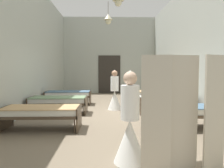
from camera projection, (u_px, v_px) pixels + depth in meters
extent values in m
cube|color=#7A6B56|center=(113.00, 115.00, 7.21)|extent=(6.38, 13.20, 0.10)
cube|color=#B2B7AD|center=(109.00, 55.00, 13.43)|extent=(6.18, 0.20, 4.82)
cube|color=#B2B7AD|center=(23.00, 42.00, 6.95)|extent=(0.20, 12.60, 4.82)
cube|color=#B2B7AD|center=(200.00, 43.00, 7.13)|extent=(0.20, 12.60, 4.82)
cube|color=#2D2823|center=(109.00, 74.00, 13.39)|extent=(1.40, 0.06, 2.40)
sphere|color=beige|center=(118.00, 3.00, 8.04)|extent=(0.28, 0.28, 0.28)
cylinder|color=brown|center=(108.00, 8.00, 10.19)|extent=(0.02, 0.02, 0.60)
cone|color=beige|center=(108.00, 17.00, 10.22)|extent=(0.44, 0.44, 0.28)
sphere|color=beige|center=(108.00, 22.00, 10.24)|extent=(0.28, 0.28, 0.28)
cylinder|color=#473828|center=(13.00, 119.00, 5.57)|extent=(0.03, 0.03, 0.34)
cylinder|color=#473828|center=(75.00, 126.00, 4.91)|extent=(0.03, 0.03, 0.34)
cylinder|color=#473828|center=(79.00, 119.00, 5.63)|extent=(0.03, 0.03, 0.34)
cube|color=#473828|center=(42.00, 115.00, 5.23)|extent=(1.90, 0.84, 0.07)
cube|color=#473828|center=(4.00, 118.00, 5.21)|extent=(0.04, 0.84, 0.57)
cube|color=#473828|center=(79.00, 118.00, 5.26)|extent=(0.04, 0.84, 0.57)
cube|color=silver|center=(42.00, 110.00, 5.22)|extent=(1.82, 0.78, 0.14)
cube|color=tan|center=(41.00, 107.00, 5.22)|extent=(1.86, 0.82, 0.02)
cylinder|color=#473828|center=(157.00, 126.00, 4.97)|extent=(0.03, 0.03, 0.34)
cylinder|color=#473828|center=(150.00, 119.00, 5.69)|extent=(0.03, 0.03, 0.34)
cylinder|color=#473828|center=(213.00, 118.00, 5.74)|extent=(0.03, 0.03, 0.34)
cube|color=#473828|center=(187.00, 114.00, 5.34)|extent=(1.90, 0.84, 0.07)
cube|color=#473828|center=(151.00, 117.00, 5.32)|extent=(0.04, 0.84, 0.57)
cube|color=#473828|center=(223.00, 117.00, 5.37)|extent=(0.04, 0.84, 0.57)
cube|color=silver|center=(187.00, 110.00, 5.33)|extent=(1.82, 0.78, 0.14)
cube|color=slate|center=(187.00, 106.00, 5.33)|extent=(1.86, 0.82, 0.02)
cylinder|color=#473828|center=(29.00, 111.00, 6.75)|extent=(0.03, 0.03, 0.34)
cylinder|color=#473828|center=(37.00, 107.00, 7.47)|extent=(0.03, 0.03, 0.34)
cylinder|color=#473828|center=(83.00, 111.00, 6.80)|extent=(0.03, 0.03, 0.34)
cylinder|color=#473828|center=(85.00, 107.00, 7.52)|extent=(0.03, 0.03, 0.34)
cube|color=#473828|center=(59.00, 103.00, 7.12)|extent=(1.90, 0.84, 0.07)
cube|color=#473828|center=(31.00, 105.00, 7.10)|extent=(0.04, 0.84, 0.57)
cube|color=#473828|center=(86.00, 105.00, 7.16)|extent=(0.04, 0.84, 0.57)
cube|color=white|center=(59.00, 100.00, 7.12)|extent=(1.82, 0.78, 0.14)
cube|color=slate|center=(59.00, 97.00, 7.11)|extent=(1.86, 0.82, 0.02)
cylinder|color=#473828|center=(143.00, 110.00, 6.86)|extent=(0.03, 0.03, 0.34)
cylinder|color=#473828|center=(139.00, 106.00, 7.58)|extent=(0.03, 0.03, 0.34)
cylinder|color=#473828|center=(195.00, 110.00, 6.92)|extent=(0.03, 0.03, 0.34)
cylinder|color=#473828|center=(186.00, 106.00, 7.63)|extent=(0.03, 0.03, 0.34)
cube|color=#473828|center=(166.00, 102.00, 7.23)|extent=(1.90, 0.84, 0.07)
cube|color=#473828|center=(139.00, 105.00, 7.21)|extent=(0.04, 0.84, 0.57)
cube|color=#473828|center=(192.00, 105.00, 7.27)|extent=(0.04, 0.84, 0.57)
cube|color=white|center=(166.00, 99.00, 7.23)|extent=(1.82, 0.78, 0.14)
cube|color=#9E9E93|center=(166.00, 97.00, 7.22)|extent=(1.86, 0.82, 0.02)
cylinder|color=#473828|center=(46.00, 102.00, 8.65)|extent=(0.03, 0.03, 0.34)
cylinder|color=#473828|center=(50.00, 99.00, 9.36)|extent=(0.03, 0.03, 0.34)
cylinder|color=#473828|center=(88.00, 102.00, 8.70)|extent=(0.03, 0.03, 0.34)
cylinder|color=#473828|center=(89.00, 99.00, 9.42)|extent=(0.03, 0.03, 0.34)
cube|color=#473828|center=(69.00, 96.00, 9.02)|extent=(1.90, 0.84, 0.07)
cube|color=#473828|center=(47.00, 98.00, 9.00)|extent=(0.04, 0.84, 0.57)
cube|color=#473828|center=(90.00, 98.00, 9.05)|extent=(0.04, 0.84, 0.57)
cube|color=white|center=(69.00, 93.00, 9.01)|extent=(1.82, 0.78, 0.14)
cube|color=slate|center=(68.00, 91.00, 9.01)|extent=(1.86, 0.82, 0.02)
cylinder|color=#473828|center=(135.00, 101.00, 8.76)|extent=(0.03, 0.03, 0.34)
cylinder|color=#473828|center=(132.00, 99.00, 9.48)|extent=(0.03, 0.03, 0.34)
cylinder|color=#473828|center=(176.00, 101.00, 8.81)|extent=(0.03, 0.03, 0.34)
cylinder|color=#473828|center=(170.00, 99.00, 9.53)|extent=(0.03, 0.03, 0.34)
cube|color=#473828|center=(153.00, 95.00, 9.13)|extent=(1.90, 0.84, 0.07)
cube|color=#473828|center=(132.00, 98.00, 9.11)|extent=(0.04, 0.84, 0.57)
cube|color=#473828|center=(174.00, 97.00, 9.16)|extent=(0.04, 0.84, 0.57)
cube|color=white|center=(153.00, 93.00, 9.12)|extent=(1.82, 0.78, 0.14)
cube|color=tan|center=(153.00, 91.00, 9.12)|extent=(1.86, 0.82, 0.02)
cone|color=white|center=(115.00, 100.00, 7.86)|extent=(0.52, 0.52, 0.70)
cylinder|color=white|center=(115.00, 84.00, 7.81)|extent=(0.30, 0.30, 0.55)
sphere|color=#A87A5B|center=(115.00, 73.00, 7.79)|extent=(0.22, 0.22, 0.22)
cone|color=white|center=(115.00, 71.00, 7.78)|extent=(0.18, 0.18, 0.10)
cone|color=white|center=(130.00, 141.00, 3.37)|extent=(0.52, 0.52, 0.70)
cylinder|color=white|center=(130.00, 102.00, 3.32)|extent=(0.30, 0.30, 0.55)
sphere|color=beige|center=(130.00, 78.00, 3.30)|extent=(0.22, 0.22, 0.22)
cone|color=white|center=(130.00, 73.00, 3.29)|extent=(0.18, 0.18, 0.10)
cube|color=#BCB29E|center=(156.00, 115.00, 2.95)|extent=(0.42, 0.09, 1.70)
cube|color=#BCB29E|center=(184.00, 114.00, 3.02)|extent=(0.42, 0.09, 1.70)
cube|color=#BCB29E|center=(215.00, 115.00, 2.97)|extent=(0.39, 0.21, 1.70)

